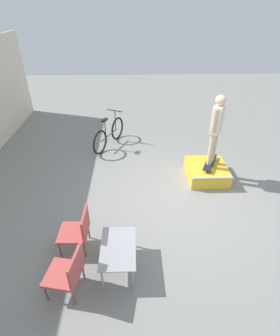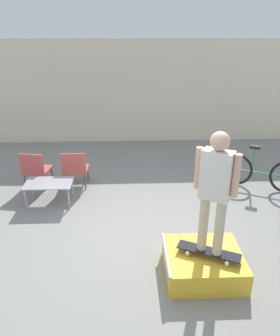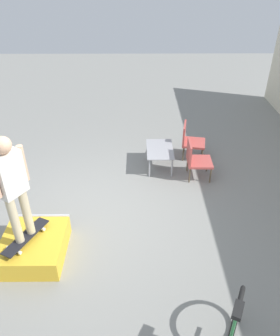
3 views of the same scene
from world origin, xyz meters
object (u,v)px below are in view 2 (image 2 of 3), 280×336
at_px(skateboard_on_ramp, 209,251).
at_px(patio_chair_right, 75,168).
at_px(skate_ramp_box, 203,263).
at_px(patio_chair_left, 36,168).
at_px(bicycle, 261,172).
at_px(person_skater, 215,185).
at_px(coffee_table, 49,185).

bearing_deg(skateboard_on_ramp, patio_chair_right, 152.64).
xyz_separation_m(skate_ramp_box, patio_chair_left, (-3.07, 2.89, 0.28)).
relative_size(patio_chair_right, bicycle, 0.51).
xyz_separation_m(person_skater, patio_chair_right, (-2.25, 2.96, -1.00)).
height_order(skateboard_on_ramp, bicycle, bicycle).
xyz_separation_m(patio_chair_left, bicycle, (4.89, -0.27, -0.07)).
distance_m(skate_ramp_box, patio_chair_left, 4.23).
distance_m(person_skater, bicycle, 3.40).
xyz_separation_m(skateboard_on_ramp, patio_chair_right, (-2.25, 2.96, 0.03)).
height_order(patio_chair_right, bicycle, bicycle).
xyz_separation_m(skate_ramp_box, patio_chair_right, (-2.21, 2.89, 0.28)).
relative_size(skate_ramp_box, skateboard_on_ramp, 1.26).
bearing_deg(skateboard_on_ramp, person_skater, -64.67).
height_order(skateboard_on_ramp, person_skater, person_skater).
bearing_deg(coffee_table, bicycle, 6.02).
height_order(person_skater, patio_chair_left, person_skater).
distance_m(patio_chair_left, patio_chair_right, 0.86).
height_order(skate_ramp_box, person_skater, person_skater).
height_order(skate_ramp_box, bicycle, bicycle).
xyz_separation_m(person_skater, bicycle, (1.78, 2.69, -1.07)).
distance_m(person_skater, patio_chair_right, 3.85).
bearing_deg(patio_chair_right, coffee_table, 61.51).
distance_m(coffee_table, patio_chair_left, 0.86).
bearing_deg(person_skater, patio_chair_right, 159.52).
bearing_deg(patio_chair_left, patio_chair_right, -169.33).
relative_size(skate_ramp_box, bicycle, 0.67).
xyz_separation_m(patio_chair_left, patio_chair_right, (0.86, -0.00, 0.00)).
bearing_deg(bicycle, skateboard_on_ramp, -97.69).
bearing_deg(patio_chair_right, bicycle, 177.49).
relative_size(patio_chair_left, patio_chair_right, 1.00).
bearing_deg(patio_chair_right, skate_ramp_box, 128.61).
relative_size(person_skater, bicycle, 1.04).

